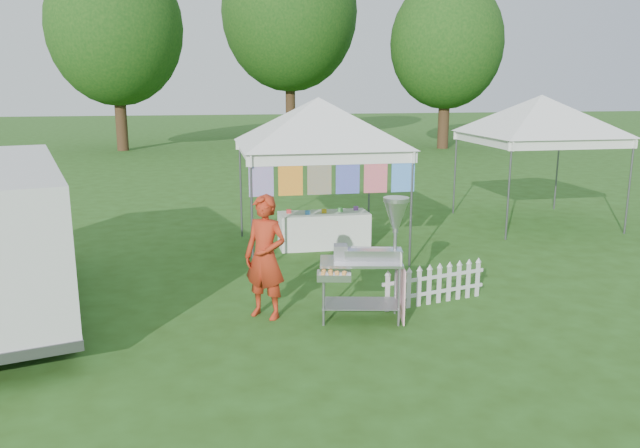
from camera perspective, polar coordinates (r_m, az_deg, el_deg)
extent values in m
plane|color=#294B15|center=(9.22, 3.94, -7.96)|extent=(120.00, 120.00, 0.00)
cylinder|color=#59595E|center=(10.67, -6.24, 0.74)|extent=(0.04, 0.04, 2.10)
cylinder|color=#59595E|center=(11.25, 8.33, 1.30)|extent=(0.04, 0.04, 2.10)
cylinder|color=#59595E|center=(13.45, -7.25, 3.20)|extent=(0.04, 0.04, 2.10)
cylinder|color=#59595E|center=(13.92, 4.51, 3.58)|extent=(0.04, 0.04, 2.10)
cube|color=white|center=(10.72, 1.26, 6.02)|extent=(3.00, 0.03, 0.22)
cube|color=white|center=(13.49, -1.29, 7.40)|extent=(3.00, 0.03, 0.22)
pyramid|color=white|center=(12.04, -0.16, 11.53)|extent=(4.24, 4.24, 0.90)
cylinder|color=#59595E|center=(10.71, 1.26, 6.44)|extent=(3.00, 0.03, 0.03)
cube|color=#35B8C8|center=(10.56, -5.41, 4.39)|extent=(0.42, 0.01, 0.70)
cube|color=red|center=(10.62, -2.72, 4.48)|extent=(0.42, 0.01, 0.70)
cube|color=orange|center=(10.70, -0.06, 4.55)|extent=(0.42, 0.01, 0.70)
cube|color=purple|center=(10.81, 2.55, 4.62)|extent=(0.42, 0.01, 0.70)
cube|color=#D41AAC|center=(10.93, 5.11, 4.68)|extent=(0.42, 0.01, 0.70)
cube|color=blue|center=(11.08, 7.61, 4.72)|extent=(0.42, 0.01, 0.70)
cylinder|color=#59595E|center=(13.66, 16.87, 2.90)|extent=(0.04, 0.04, 2.10)
cylinder|color=#59595E|center=(15.18, 26.43, 3.05)|extent=(0.04, 0.04, 2.10)
cylinder|color=#59595E|center=(16.19, 12.24, 4.62)|extent=(0.04, 0.04, 2.10)
cylinder|color=#59595E|center=(17.50, 20.86, 4.66)|extent=(0.04, 0.04, 2.10)
cube|color=white|center=(14.26, 22.22, 6.75)|extent=(3.00, 0.03, 0.22)
cube|color=white|center=(16.70, 16.93, 7.88)|extent=(3.00, 0.03, 0.22)
pyramid|color=white|center=(15.41, 19.64, 11.07)|extent=(4.24, 4.24, 0.90)
cylinder|color=#59595E|center=(14.25, 22.24, 7.07)|extent=(3.00, 0.03, 0.03)
cylinder|color=#382314|center=(32.57, -17.77, 9.89)|extent=(0.56, 0.56, 3.96)
ellipsoid|color=#305918|center=(32.65, -18.25, 16.67)|extent=(6.40, 6.40, 7.36)
cylinder|color=#382314|center=(36.71, -2.73, 11.41)|extent=(0.56, 0.56, 4.84)
ellipsoid|color=#305918|center=(36.91, -2.81, 18.77)|extent=(7.60, 7.60, 8.74)
cylinder|color=#382314|center=(32.74, 11.26, 9.87)|extent=(0.56, 0.56, 3.52)
ellipsoid|color=#305918|center=(32.76, 11.52, 15.88)|extent=(5.60, 5.60, 6.44)
cylinder|color=gray|center=(8.54, 0.33, -6.61)|extent=(0.04, 0.04, 0.85)
cylinder|color=gray|center=(8.59, 7.25, -6.59)|extent=(0.04, 0.04, 0.85)
cylinder|color=gray|center=(8.98, 0.35, -5.63)|extent=(0.04, 0.04, 0.85)
cylinder|color=gray|center=(9.03, 6.93, -5.62)|extent=(0.04, 0.04, 0.85)
cube|color=gray|center=(8.83, 3.71, -7.27)|extent=(1.16, 0.74, 0.01)
cube|color=#B7B7BC|center=(8.64, 3.76, -3.45)|extent=(1.22, 0.78, 0.04)
cube|color=#B7B7BC|center=(8.67, 4.88, -2.80)|extent=(0.83, 0.39, 0.14)
cube|color=gray|center=(8.64, 1.89, -2.59)|extent=(0.23, 0.24, 0.21)
cylinder|color=gray|center=(8.62, 6.91, -0.66)|extent=(0.06, 0.06, 0.85)
cone|color=#B7B7BC|center=(8.57, 6.96, 0.87)|extent=(0.40, 0.40, 0.38)
cylinder|color=#B7B7BC|center=(8.53, 6.99, 2.23)|extent=(0.42, 0.42, 0.06)
cube|color=#B7B7BC|center=(8.32, 1.28, -4.76)|extent=(0.50, 0.37, 0.09)
cube|color=#FFABBD|center=(8.82, 7.48, -6.09)|extent=(0.16, 0.69, 0.76)
cube|color=white|center=(8.40, 7.40, -3.21)|extent=(0.04, 0.13, 0.17)
imported|color=#AA2B15|center=(8.76, -5.02, -3.03)|extent=(0.77, 0.73, 1.76)
cube|color=black|center=(10.44, -23.00, 2.66)|extent=(0.75, 2.77, 0.57)
cylinder|color=black|center=(8.53, -22.29, -8.14)|extent=(0.40, 0.74, 0.71)
cylinder|color=black|center=(11.71, -23.42, -2.68)|extent=(0.40, 0.74, 0.71)
cube|color=silver|center=(9.14, 6.19, -6.32)|extent=(0.07, 0.04, 0.56)
cube|color=silver|center=(9.23, 7.15, -6.15)|extent=(0.07, 0.04, 0.56)
cube|color=silver|center=(9.32, 8.10, -5.99)|extent=(0.07, 0.04, 0.56)
cube|color=silver|center=(9.42, 9.03, -5.83)|extent=(0.07, 0.04, 0.56)
cube|color=silver|center=(9.51, 9.94, -5.67)|extent=(0.07, 0.04, 0.56)
cube|color=silver|center=(9.61, 10.83, -5.51)|extent=(0.07, 0.04, 0.56)
cube|color=silver|center=(9.71, 11.70, -5.36)|extent=(0.07, 0.04, 0.56)
cube|color=silver|center=(9.82, 12.56, -5.20)|extent=(0.07, 0.04, 0.56)
cube|color=silver|center=(9.92, 13.39, -5.05)|extent=(0.07, 0.04, 0.56)
cube|color=silver|center=(10.03, 14.21, -4.91)|extent=(0.07, 0.04, 0.56)
cube|color=silver|center=(9.59, 10.36, -6.16)|extent=(1.76, 0.45, 0.05)
cube|color=silver|center=(9.52, 10.42, -4.79)|extent=(1.76, 0.45, 0.05)
cube|color=white|center=(12.63, 0.35, -0.54)|extent=(1.80, 0.70, 0.71)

